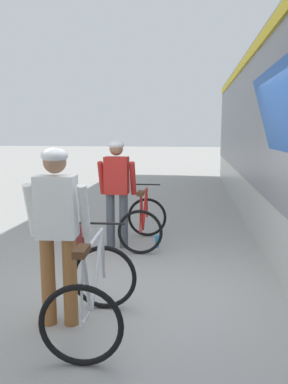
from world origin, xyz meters
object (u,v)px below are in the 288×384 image
(cyclist_far_in_red, at_px, (117,184))
(bicycle_far_red, at_px, (144,221))
(bicycle_near_silver, at_px, (94,294))
(water_bottle_near_the_bikes, at_px, (157,241))
(cyclist_near_in_white, at_px, (57,222))
(backpack_on_platform, at_px, (75,236))

(cyclist_far_in_red, bearing_deg, bicycle_far_red, 24.51)
(bicycle_near_silver, distance_m, water_bottle_near_the_bikes, 2.77)
(cyclist_near_in_white, bearing_deg, cyclist_far_in_red, 88.49)
(bicycle_far_red, bearing_deg, cyclist_far_in_red, -155.49)
(cyclist_near_in_white, height_order, water_bottle_near_the_bikes, cyclist_near_in_white)
(bicycle_near_silver, bearing_deg, water_bottle_near_the_bikes, 82.99)
(bicycle_far_red, relative_size, water_bottle_near_the_bikes, 5.06)
(bicycle_near_silver, height_order, bicycle_far_red, same)
(bicycle_far_red, height_order, backpack_on_platform, bicycle_far_red)
(backpack_on_platform, bearing_deg, cyclist_near_in_white, -78.62)
(cyclist_near_in_white, xyz_separation_m, bicycle_near_silver, (0.39, -0.14, -0.65))
(cyclist_near_in_white, relative_size, water_bottle_near_the_bikes, 8.26)
(backpack_on_platform, bearing_deg, cyclist_far_in_red, 9.15)
(backpack_on_platform, distance_m, water_bottle_near_the_bikes, 1.36)
(water_bottle_near_the_bikes, bearing_deg, bicycle_far_red, 150.75)
(bicycle_far_red, xyz_separation_m, backpack_on_platform, (-1.10, -0.34, -0.20))
(cyclist_far_in_red, distance_m, backpack_on_platform, 1.10)
(cyclist_far_in_red, bearing_deg, bicycle_near_silver, -83.22)
(cyclist_near_in_white, xyz_separation_m, water_bottle_near_the_bikes, (0.72, 2.60, -0.95))
(bicycle_near_silver, distance_m, bicycle_far_red, 2.87)
(bicycle_far_red, xyz_separation_m, water_bottle_near_the_bikes, (0.24, -0.13, -0.30))
(cyclist_near_in_white, bearing_deg, bicycle_far_red, 79.95)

